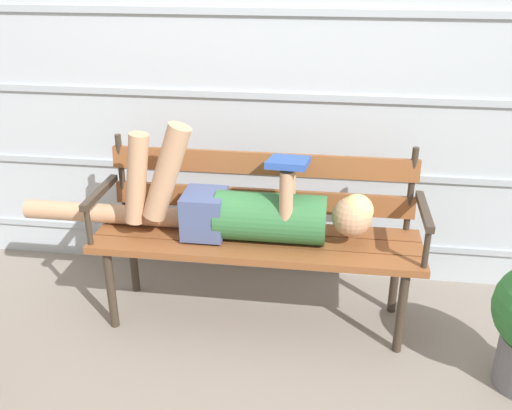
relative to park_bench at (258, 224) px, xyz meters
name	(u,v)px	position (x,y,z in m)	size (l,w,h in m)	color
ground_plane	(252,336)	(0.00, -0.22, -0.51)	(12.00, 12.00, 0.00)	gray
house_siding	(270,54)	(0.00, 0.47, 0.75)	(4.41, 0.08, 2.53)	#B2BCC6
park_bench	(258,224)	(0.00, 0.00, 0.00)	(1.61, 0.44, 0.90)	brown
reclining_person	(238,209)	(-0.09, -0.07, 0.11)	(1.77, 0.26, 0.59)	#33703D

